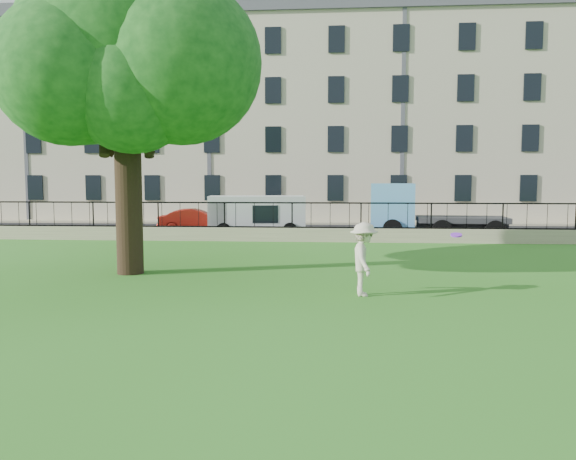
# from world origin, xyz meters

# --- Properties ---
(ground) EXTENTS (120.00, 120.00, 0.00)m
(ground) POSITION_xyz_m (0.00, 0.00, 0.00)
(ground) COLOR #2E731B
(ground) RESTS_ON ground
(retaining_wall) EXTENTS (50.00, 0.40, 0.60)m
(retaining_wall) POSITION_xyz_m (0.00, 12.00, 0.30)
(retaining_wall) COLOR gray
(retaining_wall) RESTS_ON ground
(iron_railing) EXTENTS (50.00, 0.05, 1.13)m
(iron_railing) POSITION_xyz_m (0.00, 12.00, 1.15)
(iron_railing) COLOR black
(iron_railing) RESTS_ON retaining_wall
(street) EXTENTS (60.00, 9.00, 0.01)m
(street) POSITION_xyz_m (0.00, 16.70, 0.01)
(street) COLOR black
(street) RESTS_ON ground
(sidewalk) EXTENTS (60.00, 1.40, 0.12)m
(sidewalk) POSITION_xyz_m (0.00, 21.90, 0.06)
(sidewalk) COLOR gray
(sidewalk) RESTS_ON ground
(building_row) EXTENTS (56.40, 10.40, 13.80)m
(building_row) POSITION_xyz_m (0.00, 27.57, 6.92)
(building_row) COLOR #C0B699
(building_row) RESTS_ON ground
(tree) EXTENTS (7.90, 6.10, 9.67)m
(tree) POSITION_xyz_m (-4.20, 3.28, 6.38)
(tree) COLOR black
(tree) RESTS_ON ground
(man) EXTENTS (0.71, 1.15, 1.72)m
(man) POSITION_xyz_m (2.50, 0.61, 0.86)
(man) COLOR beige
(man) RESTS_ON ground
(frisbee) EXTENTS (0.36, 0.35, 0.12)m
(frisbee) POSITION_xyz_m (4.70, 1.06, 1.40)
(frisbee) COLOR #8827DD
(red_sedan) EXTENTS (3.88, 1.80, 1.23)m
(red_sedan) POSITION_xyz_m (-5.11, 15.40, 0.62)
(red_sedan) COLOR maroon
(red_sedan) RESTS_ON street
(white_van) EXTENTS (4.78, 2.36, 1.93)m
(white_van) POSITION_xyz_m (-1.88, 14.40, 0.96)
(white_van) COLOR silver
(white_van) RESTS_ON street
(blue_truck) EXTENTS (6.17, 2.56, 2.53)m
(blue_truck) POSITION_xyz_m (6.60, 14.40, 1.26)
(blue_truck) COLOR #63AAE9
(blue_truck) RESTS_ON street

